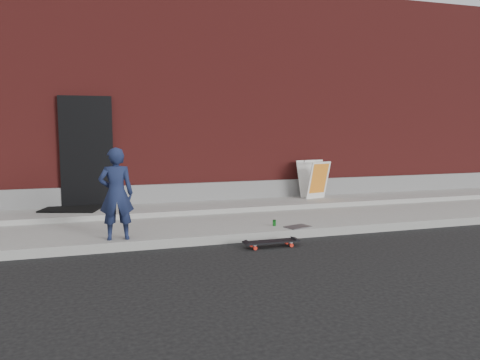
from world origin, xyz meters
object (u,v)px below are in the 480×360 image
object	(u,v)px
child	(116,194)
soda_can	(274,223)
skateboard	(271,242)
pizza_sign	(314,179)

from	to	relation	value
child	soda_can	distance (m)	2.80
child	soda_can	xyz separation A→B (m)	(2.71, 0.20, -0.67)
soda_can	skateboard	bearing A→B (deg)	-114.21
child	soda_can	size ratio (longest dim) A/B	13.30
pizza_sign	soda_can	size ratio (longest dim) A/B	8.13
pizza_sign	soda_can	world-z (taller)	pizza_sign
child	pizza_sign	size ratio (longest dim) A/B	1.63
pizza_sign	soda_can	xyz separation A→B (m)	(-1.81, -2.16, -0.49)
skateboard	pizza_sign	xyz separation A→B (m)	(2.18, 2.98, 0.61)
skateboard	soda_can	bearing A→B (deg)	65.79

